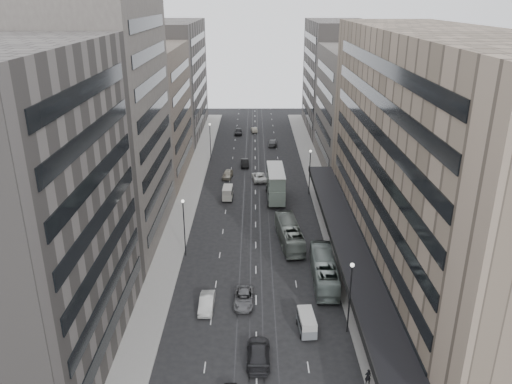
{
  "coord_description": "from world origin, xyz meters",
  "views": [
    {
      "loc": [
        -0.18,
        -49.13,
        33.29
      ],
      "look_at": [
        0.06,
        19.57,
        6.44
      ],
      "focal_mm": 35.0,
      "sensor_mm": 36.0,
      "label": 1
    }
  ],
  "objects_px": {
    "bus_far": "(289,233)",
    "sedan_1": "(207,303)",
    "pedestrian": "(368,377)",
    "panel_van": "(228,193)",
    "bus_near": "(324,270)",
    "sedan_2": "(244,298)",
    "double_decker": "(276,183)",
    "vw_microbus": "(307,322)"
  },
  "relations": [
    {
      "from": "bus_far",
      "to": "sedan_1",
      "type": "xyz_separation_m",
      "value": [
        -10.52,
        -16.25,
        -0.84
      ]
    },
    {
      "from": "vw_microbus",
      "to": "pedestrian",
      "type": "xyz_separation_m",
      "value": [
        4.84,
        -7.95,
        -0.2
      ]
    },
    {
      "from": "double_decker",
      "to": "pedestrian",
      "type": "height_order",
      "value": "double_decker"
    },
    {
      "from": "panel_van",
      "to": "bus_near",
      "type": "bearing_deg",
      "value": -62.19
    },
    {
      "from": "double_decker",
      "to": "sedan_1",
      "type": "distance_m",
      "value": 34.75
    },
    {
      "from": "bus_near",
      "to": "double_decker",
      "type": "bearing_deg",
      "value": -77.98
    },
    {
      "from": "double_decker",
      "to": "panel_van",
      "type": "xyz_separation_m",
      "value": [
        -8.45,
        -0.17,
        -1.7
      ]
    },
    {
      "from": "double_decker",
      "to": "panel_van",
      "type": "relative_size",
      "value": 2.73
    },
    {
      "from": "bus_far",
      "to": "panel_van",
      "type": "xyz_separation_m",
      "value": [
        -9.77,
        17.01,
        -0.32
      ]
    },
    {
      "from": "bus_far",
      "to": "sedan_1",
      "type": "relative_size",
      "value": 2.49
    },
    {
      "from": "pedestrian",
      "to": "bus_near",
      "type": "bearing_deg",
      "value": -90.97
    },
    {
      "from": "bus_far",
      "to": "pedestrian",
      "type": "bearing_deg",
      "value": 94.9
    },
    {
      "from": "sedan_1",
      "to": "pedestrian",
      "type": "bearing_deg",
      "value": -36.88
    },
    {
      "from": "bus_near",
      "to": "panel_van",
      "type": "relative_size",
      "value": 3.11
    },
    {
      "from": "double_decker",
      "to": "pedestrian",
      "type": "relative_size",
      "value": 6.35
    },
    {
      "from": "bus_near",
      "to": "sedan_2",
      "type": "bearing_deg",
      "value": 27.9
    },
    {
      "from": "sedan_1",
      "to": "sedan_2",
      "type": "bearing_deg",
      "value": 14.37
    },
    {
      "from": "bus_near",
      "to": "double_decker",
      "type": "relative_size",
      "value": 1.14
    },
    {
      "from": "bus_far",
      "to": "bus_near",
      "type": "bearing_deg",
      "value": 103.62
    },
    {
      "from": "bus_near",
      "to": "pedestrian",
      "type": "height_order",
      "value": "bus_near"
    },
    {
      "from": "panel_van",
      "to": "double_decker",
      "type": "bearing_deg",
      "value": 2.87
    },
    {
      "from": "sedan_1",
      "to": "pedestrian",
      "type": "distance_m",
      "value": 19.97
    },
    {
      "from": "panel_van",
      "to": "sedan_2",
      "type": "distance_m",
      "value": 32.41
    },
    {
      "from": "bus_far",
      "to": "pedestrian",
      "type": "xyz_separation_m",
      "value": [
        5.34,
        -28.39,
        -0.65
      ]
    },
    {
      "from": "sedan_1",
      "to": "bus_far",
      "type": "bearing_deg",
      "value": 57.63
    },
    {
      "from": "panel_van",
      "to": "vw_microbus",
      "type": "bearing_deg",
      "value": -72.97
    },
    {
      "from": "double_decker",
      "to": "sedan_2",
      "type": "xyz_separation_m",
      "value": [
        -4.99,
        -32.39,
        -2.28
      ]
    },
    {
      "from": "bus_far",
      "to": "pedestrian",
      "type": "height_order",
      "value": "bus_far"
    },
    {
      "from": "bus_near",
      "to": "vw_microbus",
      "type": "relative_size",
      "value": 2.93
    },
    {
      "from": "vw_microbus",
      "to": "sedan_1",
      "type": "xyz_separation_m",
      "value": [
        -11.02,
        4.19,
        -0.39
      ]
    },
    {
      "from": "sedan_2",
      "to": "pedestrian",
      "type": "xyz_separation_m",
      "value": [
        11.64,
        -13.18,
        0.25
      ]
    },
    {
      "from": "pedestrian",
      "to": "vw_microbus",
      "type": "bearing_deg",
      "value": -65.02
    },
    {
      "from": "vw_microbus",
      "to": "pedestrian",
      "type": "bearing_deg",
      "value": -62.74
    },
    {
      "from": "bus_near",
      "to": "double_decker",
      "type": "distance_m",
      "value": 28.0
    },
    {
      "from": "bus_near",
      "to": "bus_far",
      "type": "distance_m",
      "value": 10.97
    },
    {
      "from": "double_decker",
      "to": "vw_microbus",
      "type": "relative_size",
      "value": 2.57
    },
    {
      "from": "bus_far",
      "to": "vw_microbus",
      "type": "distance_m",
      "value": 20.45
    },
    {
      "from": "double_decker",
      "to": "pedestrian",
      "type": "xyz_separation_m",
      "value": [
        6.65,
        -45.57,
        -2.02
      ]
    },
    {
      "from": "bus_far",
      "to": "sedan_1",
      "type": "height_order",
      "value": "bus_far"
    },
    {
      "from": "sedan_2",
      "to": "bus_near",
      "type": "bearing_deg",
      "value": 27.68
    },
    {
      "from": "bus_near",
      "to": "vw_microbus",
      "type": "distance_m",
      "value": 10.58
    },
    {
      "from": "bus_near",
      "to": "pedestrian",
      "type": "relative_size",
      "value": 7.23
    }
  ]
}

